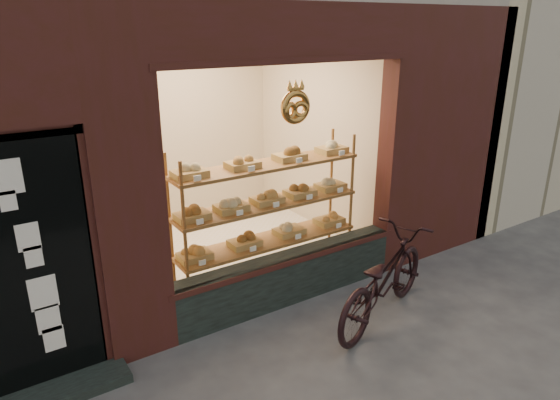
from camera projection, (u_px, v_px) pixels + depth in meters
display_shelf at (267, 215)px, 5.61m from camera, size 2.20×0.45×1.70m
bicycle at (383, 279)px, 5.06m from camera, size 1.85×1.16×0.92m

